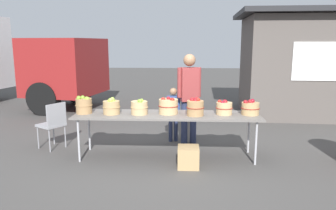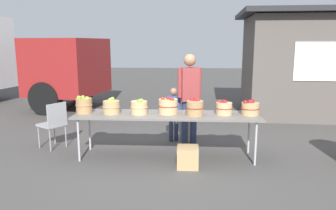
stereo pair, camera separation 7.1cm
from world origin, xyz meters
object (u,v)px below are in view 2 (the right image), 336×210
Objects in this scene: apple_basket_green_1 at (111,107)px; child_customer at (174,110)px; apple_basket_red_2 at (224,108)px; apple_basket_red_3 at (250,108)px; apple_basket_green_2 at (139,107)px; apple_basket_red_0 at (168,106)px; apple_basket_green_0 at (84,105)px; folding_chair at (54,121)px; market_table at (167,116)px; apple_basket_red_1 at (195,107)px; produce_crate at (188,157)px; vendor_adult at (189,92)px.

child_customer is at bearing 43.04° from apple_basket_green_1.
apple_basket_red_3 is at bearing 1.07° from apple_basket_red_2.
apple_basket_red_0 is at bearing 7.14° from apple_basket_green_2.
apple_basket_green_0 is 0.35× the size of folding_chair.
apple_basket_green_1 is 1.40m from child_customer.
market_table is 0.50m from apple_basket_red_1.
apple_basket_green_2 is at bearing -177.74° from market_table.
apple_basket_red_0 reaches higher than folding_chair.
apple_basket_green_2 reaches higher than produce_crate.
apple_basket_red_3 is at bearing 116.68° from folding_chair.
apple_basket_red_0 is at bearing 113.56° from folding_chair.
apple_basket_green_0 is 1.02× the size of apple_basket_green_2.
folding_chair is (-2.12, 0.30, -0.37)m from apple_basket_red_0.
apple_basket_green_2 is (0.47, 0.00, -0.00)m from apple_basket_green_1.
vendor_adult reaches higher than apple_basket_green_2.
child_customer is 2.26m from folding_chair.
apple_basket_green_1 is 1.55m from vendor_adult.
apple_basket_green_1 is (-0.93, -0.02, 0.15)m from market_table.
apple_basket_green_1 reaches higher than market_table.
market_table reaches higher than produce_crate.
child_customer is 3.22× the size of produce_crate.
apple_basket_green_2 is at bearing 152.14° from produce_crate.
produce_crate is at bearing -27.86° from apple_basket_green_2.
vendor_adult reaches higher than apple_basket_red_3.
vendor_adult is 2.01× the size of folding_chair.
apple_basket_red_1 is at bearing -8.25° from market_table.
apple_basket_green_1 is at bearing 161.64° from produce_crate.
vendor_adult reaches higher than apple_basket_red_2.
produce_crate is at bearing 76.39° from vendor_adult.
apple_basket_red_2 is at bearing 1.77° from apple_basket_green_1.
folding_chair is (-2.18, -0.58, -0.12)m from child_customer.
folding_chair is (-3.05, 0.31, -0.35)m from apple_basket_red_2.
market_table is at bearing 128.34° from produce_crate.
apple_basket_green_0 is 0.17× the size of vendor_adult.
child_customer reaches higher than apple_basket_green_2.
vendor_adult is at bearing 64.55° from apple_basket_red_0.
apple_basket_red_1 is at bearing 83.28° from vendor_adult.
child_customer reaches higher than apple_basket_red_3.
apple_basket_red_1 reaches higher than apple_basket_red_3.
produce_crate is at bearing -154.25° from apple_basket_red_3.
apple_basket_green_0 is 2.80m from apple_basket_red_3.
apple_basket_red_2 is (0.93, -0.01, -0.02)m from apple_basket_red_0.
child_customer is (0.05, 0.88, -0.25)m from apple_basket_red_0.
apple_basket_red_0 is at bearing 166.18° from apple_basket_red_1.
apple_basket_red_0 is at bearing 64.65° from market_table.
market_table is 0.96m from apple_basket_red_2.
child_customer is (-0.88, 0.88, -0.23)m from apple_basket_red_2.
produce_crate is at bearing -140.57° from apple_basket_red_2.
apple_basket_red_0 is 0.32× the size of child_customer.
produce_crate is (0.82, -0.43, -0.70)m from apple_basket_green_2.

